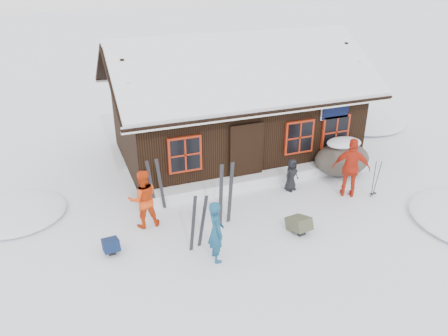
{
  "coord_description": "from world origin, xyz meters",
  "views": [
    {
      "loc": [
        -4.32,
        -9.12,
        6.6
      ],
      "look_at": [
        -0.31,
        1.23,
        1.3
      ],
      "focal_mm": 35.0,
      "sensor_mm": 36.0,
      "label": 1
    }
  ],
  "objects": [
    {
      "name": "snow_drift",
      "position": [
        1.5,
        2.25,
        0.17
      ],
      "size": [
        7.6,
        0.6,
        0.35
      ],
      "primitive_type": "cube",
      "color": "white",
      "rests_on": "ground"
    },
    {
      "name": "skier_crouched",
      "position": [
        2.05,
        1.51,
        0.53
      ],
      "size": [
        0.6,
        0.49,
        1.06
      ],
      "primitive_type": "imported",
      "rotation": [
        0.0,
        0.0,
        0.34
      ],
      "color": "black",
      "rests_on": "ground"
    },
    {
      "name": "mountain_hut",
      "position": [
        1.5,
        4.98,
        1.58
      ],
      "size": [
        8.9,
        6.09,
        4.42
      ],
      "color": "black",
      "rests_on": "ground"
    },
    {
      "name": "skier_orange_right",
      "position": [
        3.54,
        0.55,
        0.94
      ],
      "size": [
        1.17,
        1.0,
        1.88
      ],
      "primitive_type": "imported",
      "rotation": [
        0.0,
        0.0,
        2.55
      ],
      "color": "red",
      "rests_on": "ground"
    },
    {
      "name": "ski_pair_left",
      "position": [
        -1.62,
        -0.35,
        0.71
      ],
      "size": [
        0.54,
        0.14,
        1.52
      ],
      "rotation": [
        0.0,
        0.0,
        0.04
      ],
      "color": "black",
      "rests_on": "ground"
    },
    {
      "name": "backpack_olive",
      "position": [
        1.1,
        -0.66,
        0.17
      ],
      "size": [
        0.54,
        0.68,
        0.34
      ],
      "primitive_type": "cube",
      "rotation": [
        0.0,
        0.0,
        0.13
      ],
      "color": "#434632",
      "rests_on": "ground"
    },
    {
      "name": "skier_teal",
      "position": [
        -1.36,
        -0.96,
        0.8
      ],
      "size": [
        0.4,
        0.6,
        1.59
      ],
      "primitive_type": "imported",
      "rotation": [
        0.0,
        0.0,
        1.53
      ],
      "color": "navy",
      "rests_on": "ground"
    },
    {
      "name": "snow_mounds",
      "position": [
        1.65,
        1.86,
        0.0
      ],
      "size": [
        20.6,
        13.2,
        0.48
      ],
      "color": "white",
      "rests_on": "ground"
    },
    {
      "name": "skier_orange_left",
      "position": [
        -2.67,
        1.14,
        0.83
      ],
      "size": [
        0.81,
        0.64,
        1.66
      ],
      "primitive_type": "imported",
      "rotation": [
        0.0,
        0.0,
        3.13
      ],
      "color": "red",
      "rests_on": "ground"
    },
    {
      "name": "ski_pair_right",
      "position": [
        -0.57,
        0.44,
        0.88
      ],
      "size": [
        0.5,
        0.16,
        1.87
      ],
      "rotation": [
        0.0,
        0.0,
        0.22
      ],
      "color": "black",
      "rests_on": "ground"
    },
    {
      "name": "ski_pair_mid",
      "position": [
        -2.14,
        1.93,
        0.76
      ],
      "size": [
        0.51,
        0.16,
        1.62
      ],
      "rotation": [
        0.0,
        0.0,
        -0.17
      ],
      "color": "black",
      "rests_on": "ground"
    },
    {
      "name": "ski_poles",
      "position": [
        4.25,
        0.24,
        0.57
      ],
      "size": [
        0.22,
        0.11,
        1.21
      ],
      "color": "black",
      "rests_on": "ground"
    },
    {
      "name": "backpack_blue",
      "position": [
        -3.71,
        0.24,
        0.14
      ],
      "size": [
        0.42,
        0.54,
        0.28
      ],
      "primitive_type": "cube",
      "rotation": [
        0.0,
        0.0,
        0.06
      ],
      "color": "#0F1D41",
      "rests_on": "ground"
    },
    {
      "name": "boulder",
      "position": [
        4.21,
        1.92,
        0.57
      ],
      "size": [
        1.93,
        1.45,
        1.14
      ],
      "color": "#534C43",
      "rests_on": "ground"
    },
    {
      "name": "ground",
      "position": [
        0.0,
        0.0,
        0.0
      ],
      "size": [
        120.0,
        120.0,
        0.0
      ],
      "primitive_type": "plane",
      "color": "white",
      "rests_on": "ground"
    }
  ]
}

